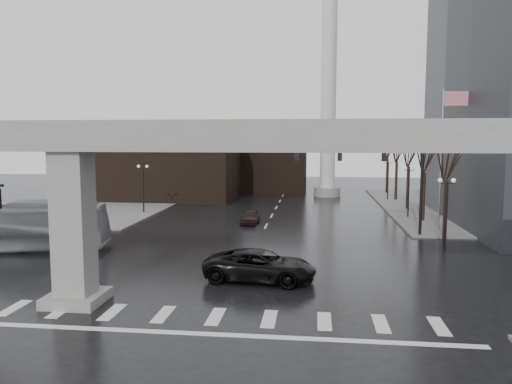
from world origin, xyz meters
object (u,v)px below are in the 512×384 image
at_px(signal_mast_arm, 374,164).
at_px(city_bus, 16,226).
at_px(pickup_truck, 260,266).
at_px(far_car, 250,217).

xyz_separation_m(signal_mast_arm, city_bus, (-25.45, -8.64, -4.09)).
xyz_separation_m(pickup_truck, city_bus, (-17.82, 5.38, 0.88)).
xyz_separation_m(city_bus, far_car, (14.86, 13.03, -1.10)).
bearing_deg(city_bus, signal_mast_arm, -81.47).
height_order(signal_mast_arm, far_car, signal_mast_arm).
xyz_separation_m(signal_mast_arm, pickup_truck, (-7.63, -14.02, -4.97)).
relative_size(pickup_truck, city_bus, 0.50).
xyz_separation_m(signal_mast_arm, far_car, (-10.59, 4.39, -5.19)).
bearing_deg(far_car, city_bus, -137.03).
distance_m(signal_mast_arm, pickup_truck, 16.72).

